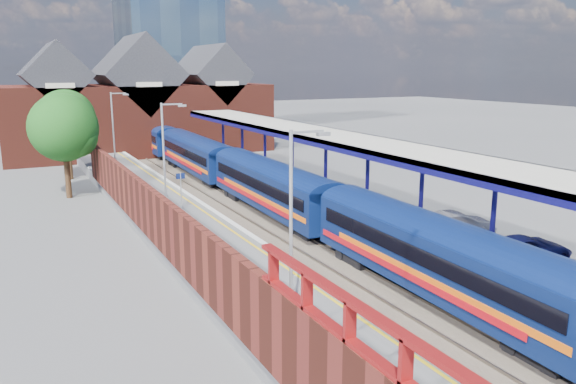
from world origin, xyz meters
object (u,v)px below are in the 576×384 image
(lamp_post_b, at_px, (295,220))
(parked_car_silver, at_px, (457,224))
(lamp_post_d, at_px, (115,129))
(lamp_post_c, at_px, (166,155))
(train, at_px, (229,166))
(parked_car_blue, at_px, (526,249))
(platform_sign, at_px, (181,186))

(lamp_post_b, xyz_separation_m, parked_car_silver, (13.18, 6.08, -3.34))
(lamp_post_d, xyz_separation_m, parked_car_silver, (13.18, -25.92, -3.34))
(lamp_post_b, relative_size, lamp_post_c, 1.00)
(train, relative_size, lamp_post_d, 9.42)
(lamp_post_b, distance_m, parked_car_silver, 14.90)
(train, relative_size, parked_car_blue, 14.93)
(platform_sign, height_order, parked_car_silver, platform_sign)
(lamp_post_c, height_order, platform_sign, lamp_post_c)
(platform_sign, distance_m, parked_car_silver, 16.82)
(parked_car_blue, bearing_deg, platform_sign, 44.52)
(train, height_order, lamp_post_c, lamp_post_c)
(parked_car_silver, bearing_deg, lamp_post_b, 128.69)
(lamp_post_d, bearing_deg, lamp_post_c, -90.00)
(lamp_post_d, distance_m, platform_sign, 14.25)
(lamp_post_d, relative_size, platform_sign, 2.80)
(lamp_post_d, relative_size, parked_car_blue, 1.58)
(train, relative_size, parked_car_silver, 16.64)
(lamp_post_b, xyz_separation_m, lamp_post_d, (0.00, 32.00, 0.00))
(lamp_post_b, xyz_separation_m, parked_car_blue, (13.08, 1.49, -3.38))
(lamp_post_c, bearing_deg, platform_sign, 55.74)
(train, bearing_deg, lamp_post_c, -127.19)
(train, bearing_deg, lamp_post_b, -106.60)
(lamp_post_c, distance_m, parked_car_silver, 16.83)
(lamp_post_b, xyz_separation_m, lamp_post_c, (0.00, 16.00, 0.00))
(lamp_post_c, bearing_deg, train, 52.81)
(parked_car_silver, distance_m, parked_car_blue, 4.60)
(platform_sign, height_order, parked_car_blue, platform_sign)
(lamp_post_d, relative_size, parked_car_silver, 1.77)
(parked_car_silver, bearing_deg, platform_sign, 58.69)
(lamp_post_c, bearing_deg, parked_car_silver, -36.95)
(lamp_post_c, bearing_deg, lamp_post_b, -90.00)
(train, xyz_separation_m, lamp_post_d, (-7.86, 5.65, 2.87))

